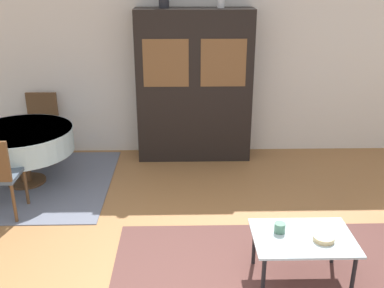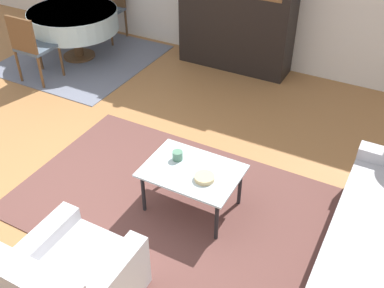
{
  "view_description": "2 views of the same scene",
  "coord_description": "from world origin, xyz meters",
  "px_view_note": "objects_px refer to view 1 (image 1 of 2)",
  "views": [
    {
      "loc": [
        0.1,
        -2.84,
        2.6
      ],
      "look_at": [
        0.2,
        1.4,
        0.95
      ],
      "focal_mm": 42.0,
      "sensor_mm": 36.0,
      "label": 1
    },
    {
      "loc": [
        2.6,
        -2.27,
        3.04
      ],
      "look_at": [
        1.14,
        0.44,
        0.75
      ],
      "focal_mm": 42.0,
      "sensor_mm": 36.0,
      "label": 2
    }
  ],
  "objects_px": {
    "dining_table": "(21,141)",
    "bowl": "(324,238)",
    "display_cabinet": "(194,86)",
    "vase_short": "(221,0)",
    "cup": "(280,228)",
    "dining_chair_far": "(41,122)",
    "coffee_table": "(303,241)"
  },
  "relations": [
    {
      "from": "dining_chair_far",
      "to": "dining_table",
      "type": "bearing_deg",
      "value": 90.0
    },
    {
      "from": "display_cabinet",
      "to": "cup",
      "type": "height_order",
      "value": "display_cabinet"
    },
    {
      "from": "coffee_table",
      "to": "vase_short",
      "type": "height_order",
      "value": "vase_short"
    },
    {
      "from": "bowl",
      "to": "vase_short",
      "type": "distance_m",
      "value": 3.51
    },
    {
      "from": "cup",
      "to": "display_cabinet",
      "type": "bearing_deg",
      "value": 103.29
    },
    {
      "from": "vase_short",
      "to": "cup",
      "type": "bearing_deg",
      "value": -83.62
    },
    {
      "from": "bowl",
      "to": "vase_short",
      "type": "xyz_separation_m",
      "value": [
        -0.66,
        2.97,
        1.75
      ]
    },
    {
      "from": "dining_table",
      "to": "vase_short",
      "type": "distance_m",
      "value": 3.16
    },
    {
      "from": "display_cabinet",
      "to": "cup",
      "type": "distance_m",
      "value": 2.97
    },
    {
      "from": "coffee_table",
      "to": "dining_table",
      "type": "relative_size",
      "value": 0.67
    },
    {
      "from": "dining_chair_far",
      "to": "bowl",
      "type": "height_order",
      "value": "dining_chair_far"
    },
    {
      "from": "display_cabinet",
      "to": "cup",
      "type": "xyz_separation_m",
      "value": [
        0.67,
        -2.84,
        -0.56
      ]
    },
    {
      "from": "coffee_table",
      "to": "display_cabinet",
      "type": "distance_m",
      "value": 3.11
    },
    {
      "from": "display_cabinet",
      "to": "dining_chair_far",
      "type": "height_order",
      "value": "display_cabinet"
    },
    {
      "from": "vase_short",
      "to": "bowl",
      "type": "bearing_deg",
      "value": -77.41
    },
    {
      "from": "dining_chair_far",
      "to": "coffee_table",
      "type": "bearing_deg",
      "value": 136.45
    },
    {
      "from": "display_cabinet",
      "to": "bowl",
      "type": "relative_size",
      "value": 11.87
    },
    {
      "from": "display_cabinet",
      "to": "dining_chair_far",
      "type": "distance_m",
      "value": 2.27
    },
    {
      "from": "bowl",
      "to": "vase_short",
      "type": "height_order",
      "value": "vase_short"
    },
    {
      "from": "dining_chair_far",
      "to": "bowl",
      "type": "relative_size",
      "value": 5.27
    },
    {
      "from": "dining_table",
      "to": "vase_short",
      "type": "xyz_separation_m",
      "value": [
        2.56,
        0.86,
        1.64
      ]
    },
    {
      "from": "dining_chair_far",
      "to": "vase_short",
      "type": "relative_size",
      "value": 4.51
    },
    {
      "from": "dining_chair_far",
      "to": "cup",
      "type": "xyz_separation_m",
      "value": [
        2.88,
        -2.84,
        -0.05
      ]
    },
    {
      "from": "dining_table",
      "to": "cup",
      "type": "distance_m",
      "value": 3.49
    },
    {
      "from": "dining_table",
      "to": "bowl",
      "type": "relative_size",
      "value": 7.26
    },
    {
      "from": "coffee_table",
      "to": "cup",
      "type": "relative_size",
      "value": 9.07
    },
    {
      "from": "vase_short",
      "to": "display_cabinet",
      "type": "bearing_deg",
      "value": -179.85
    },
    {
      "from": "cup",
      "to": "vase_short",
      "type": "height_order",
      "value": "vase_short"
    },
    {
      "from": "dining_chair_far",
      "to": "bowl",
      "type": "bearing_deg",
      "value": 137.27
    },
    {
      "from": "dining_chair_far",
      "to": "vase_short",
      "type": "bearing_deg",
      "value": 179.91
    },
    {
      "from": "display_cabinet",
      "to": "vase_short",
      "type": "distance_m",
      "value": 1.22
    },
    {
      "from": "display_cabinet",
      "to": "coffee_table",
      "type": "bearing_deg",
      "value": -73.52
    }
  ]
}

